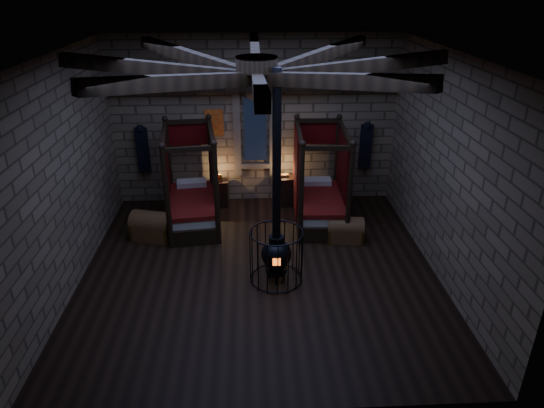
{
  "coord_description": "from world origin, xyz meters",
  "views": [
    {
      "loc": [
        -0.15,
        -8.26,
        5.37
      ],
      "look_at": [
        0.28,
        0.6,
        1.19
      ],
      "focal_mm": 32.0,
      "sensor_mm": 36.0,
      "label": 1
    }
  ],
  "objects_px": {
    "bed_left": "(193,201)",
    "bed_right": "(319,199)",
    "trunk_left": "(153,226)",
    "stove": "(276,251)",
    "trunk_right": "(345,230)"
  },
  "relations": [
    {
      "from": "trunk_left",
      "to": "bed_left",
      "type": "bearing_deg",
      "value": 56.27
    },
    {
      "from": "bed_left",
      "to": "trunk_left",
      "type": "bearing_deg",
      "value": -145.73
    },
    {
      "from": "trunk_left",
      "to": "stove",
      "type": "distance_m",
      "value": 3.23
    },
    {
      "from": "bed_right",
      "to": "stove",
      "type": "xyz_separation_m",
      "value": [
        -1.16,
        -2.5,
        0.07
      ]
    },
    {
      "from": "stove",
      "to": "bed_right",
      "type": "bearing_deg",
      "value": 67.09
    },
    {
      "from": "bed_left",
      "to": "bed_right",
      "type": "xyz_separation_m",
      "value": [
        3.0,
        -0.02,
        -0.0
      ]
    },
    {
      "from": "bed_left",
      "to": "stove",
      "type": "distance_m",
      "value": 3.12
    },
    {
      "from": "bed_right",
      "to": "stove",
      "type": "relative_size",
      "value": 0.56
    },
    {
      "from": "bed_left",
      "to": "bed_right",
      "type": "distance_m",
      "value": 3.0
    },
    {
      "from": "trunk_left",
      "to": "trunk_right",
      "type": "distance_m",
      "value": 4.31
    },
    {
      "from": "trunk_left",
      "to": "bed_right",
      "type": "bearing_deg",
      "value": 25.59
    },
    {
      "from": "bed_right",
      "to": "stove",
      "type": "height_order",
      "value": "stove"
    },
    {
      "from": "trunk_right",
      "to": "stove",
      "type": "xyz_separation_m",
      "value": [
        -1.62,
        -1.47,
        0.38
      ]
    },
    {
      "from": "trunk_right",
      "to": "stove",
      "type": "height_order",
      "value": "stove"
    },
    {
      "from": "trunk_left",
      "to": "stove",
      "type": "height_order",
      "value": "stove"
    }
  ]
}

